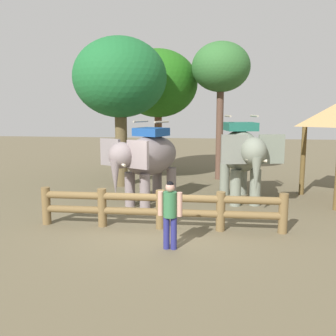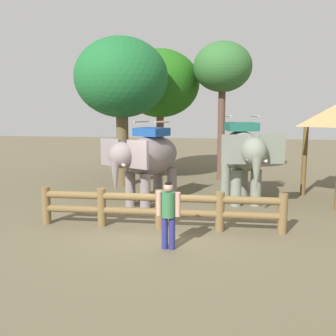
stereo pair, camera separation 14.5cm
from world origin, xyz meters
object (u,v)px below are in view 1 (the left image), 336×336
Objects in this scene: elephant_center at (242,153)px; tree_far_right at (158,84)px; tree_back_center at (120,79)px; log_fence at (160,207)px; tree_far_left at (221,69)px; elephant_near_left at (147,158)px; tourist_woman_in_black at (170,210)px.

tree_far_right is (-3.72, 5.26, 2.66)m from elephant_center.
elephant_center is 0.59× the size of tree_back_center.
elephant_center is 6.97m from tree_far_right.
elephant_center is at bearing 55.31° from log_fence.
log_fence is 1.10× the size of tree_far_left.
tree_far_left is (2.37, 4.82, 3.31)m from elephant_near_left.
tree_far_left is at bearing 26.81° from tree_back_center.
elephant_near_left is (-0.82, 2.54, 0.97)m from log_fence.
tree_far_right is (-1.42, 8.59, 3.73)m from log_fence.
elephant_center reaches higher than elephant_near_left.
elephant_near_left is at bearing -84.40° from tree_far_right.
tree_back_center is at bearing 156.97° from elephant_center.
log_fence is 1.55m from tourist_woman_in_black.
tree_far_left is (1.55, 7.37, 4.28)m from log_fence.
tourist_woman_in_black is 8.15m from tree_back_center.
tree_far_right is at bearing 99.36° from log_fence.
elephant_center is 5.81m from tree_back_center.
tree_far_left reaches higher than elephant_near_left.
elephant_near_left is 6.31m from tree_far_left.
log_fence is 1.11× the size of tree_back_center.
tree_back_center is at bearing 119.89° from elephant_near_left.
tree_back_center reaches higher than tree_far_right.
log_fence is at bearing 107.26° from tourist_woman_in_black.
tree_far_left is at bearing 82.88° from tourist_woman_in_black.
elephant_near_left is at bearing 107.92° from log_fence.
tree_back_center is 1.00× the size of tree_far_right.
elephant_center is at bearing -23.03° from tree_back_center.
tree_back_center is at bearing -153.19° from tree_far_left.
tree_far_left is 3.26m from tree_far_right.
tree_back_center is at bearing 113.00° from tourist_woman_in_black.
log_fence is at bearing -80.64° from tree_far_right.
tree_far_left is (1.10, 8.82, 3.96)m from tourist_woman_in_black.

